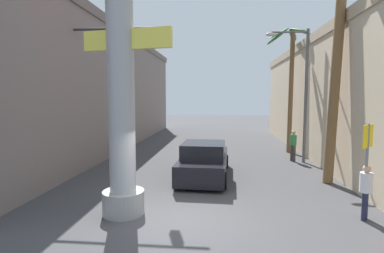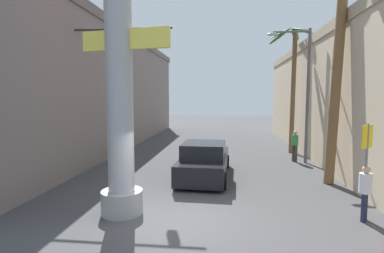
{
  "view_description": "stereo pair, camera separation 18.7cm",
  "coord_description": "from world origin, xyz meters",
  "px_view_note": "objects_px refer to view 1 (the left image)",
  "views": [
    {
      "loc": [
        1.15,
        -8.05,
        3.43
      ],
      "look_at": [
        0.0,
        3.86,
        2.3
      ],
      "focal_mm": 28.0,
      "sensor_mm": 36.0,
      "label": 1
    },
    {
      "loc": [
        1.34,
        -8.03,
        3.43
      ],
      "look_at": [
        0.0,
        3.86,
        2.3
      ],
      "focal_mm": 28.0,
      "sensor_mm": 36.0,
      "label": 2
    }
  ],
  "objects_px": {
    "palm_tree_mid_left": "(111,77)",
    "pedestrian_mid_right": "(293,143)",
    "car_lead": "(204,161)",
    "traffic_light_mast": "(96,74)",
    "palm_tree_near_right": "(335,41)",
    "street_lamp": "(300,83)",
    "pedestrian_by_sign": "(366,188)",
    "palm_tree_mid_right": "(291,70)",
    "neon_sign_pole": "(121,60)",
    "crossing_sign": "(367,158)"
  },
  "relations": [
    {
      "from": "traffic_light_mast",
      "to": "palm_tree_mid_left",
      "type": "distance_m",
      "value": 6.28
    },
    {
      "from": "street_lamp",
      "to": "pedestrian_mid_right",
      "type": "xyz_separation_m",
      "value": [
        -0.18,
        0.24,
        -3.23
      ]
    },
    {
      "from": "car_lead",
      "to": "palm_tree_mid_right",
      "type": "xyz_separation_m",
      "value": [
        5.02,
        6.65,
        4.47
      ]
    },
    {
      "from": "traffic_light_mast",
      "to": "car_lead",
      "type": "height_order",
      "value": "traffic_light_mast"
    },
    {
      "from": "palm_tree_near_right",
      "to": "palm_tree_mid_left",
      "type": "bearing_deg",
      "value": 152.23
    },
    {
      "from": "palm_tree_mid_left",
      "to": "palm_tree_near_right",
      "type": "distance_m",
      "value": 13.04
    },
    {
      "from": "traffic_light_mast",
      "to": "palm_tree_mid_right",
      "type": "xyz_separation_m",
      "value": [
        9.7,
        6.81,
        0.69
      ]
    },
    {
      "from": "pedestrian_mid_right",
      "to": "pedestrian_by_sign",
      "type": "distance_m",
      "value": 7.91
    },
    {
      "from": "palm_tree_mid_left",
      "to": "pedestrian_mid_right",
      "type": "bearing_deg",
      "value": -11.14
    },
    {
      "from": "street_lamp",
      "to": "palm_tree_mid_right",
      "type": "height_order",
      "value": "palm_tree_mid_right"
    },
    {
      "from": "car_lead",
      "to": "pedestrian_mid_right",
      "type": "xyz_separation_m",
      "value": [
        4.63,
        3.74,
        0.28
      ]
    },
    {
      "from": "traffic_light_mast",
      "to": "car_lead",
      "type": "relative_size",
      "value": 1.29
    },
    {
      "from": "car_lead",
      "to": "palm_tree_mid_right",
      "type": "relative_size",
      "value": 0.64
    },
    {
      "from": "car_lead",
      "to": "crossing_sign",
      "type": "bearing_deg",
      "value": -41.53
    },
    {
      "from": "neon_sign_pole",
      "to": "palm_tree_near_right",
      "type": "distance_m",
      "value": 8.57
    },
    {
      "from": "street_lamp",
      "to": "crossing_sign",
      "type": "bearing_deg",
      "value": -90.52
    },
    {
      "from": "street_lamp",
      "to": "car_lead",
      "type": "bearing_deg",
      "value": -143.97
    },
    {
      "from": "crossing_sign",
      "to": "traffic_light_mast",
      "type": "bearing_deg",
      "value": 156.82
    },
    {
      "from": "crossing_sign",
      "to": "palm_tree_mid_right",
      "type": "height_order",
      "value": "palm_tree_mid_right"
    },
    {
      "from": "traffic_light_mast",
      "to": "palm_tree_near_right",
      "type": "distance_m",
      "value": 9.96
    },
    {
      "from": "palm_tree_mid_right",
      "to": "pedestrian_mid_right",
      "type": "distance_m",
      "value": 5.11
    },
    {
      "from": "street_lamp",
      "to": "palm_tree_near_right",
      "type": "relative_size",
      "value": 0.75
    },
    {
      "from": "neon_sign_pole",
      "to": "crossing_sign",
      "type": "bearing_deg",
      "value": 1.68
    },
    {
      "from": "street_lamp",
      "to": "pedestrian_by_sign",
      "type": "relative_size",
      "value": 4.45
    },
    {
      "from": "traffic_light_mast",
      "to": "palm_tree_near_right",
      "type": "height_order",
      "value": "palm_tree_near_right"
    },
    {
      "from": "crossing_sign",
      "to": "car_lead",
      "type": "xyz_separation_m",
      "value": [
        -4.74,
        4.2,
        -1.08
      ]
    },
    {
      "from": "car_lead",
      "to": "pedestrian_mid_right",
      "type": "distance_m",
      "value": 5.96
    },
    {
      "from": "palm_tree_mid_right",
      "to": "crossing_sign",
      "type": "bearing_deg",
      "value": -91.46
    },
    {
      "from": "car_lead",
      "to": "palm_tree_mid_right",
      "type": "height_order",
      "value": "palm_tree_mid_right"
    },
    {
      "from": "crossing_sign",
      "to": "street_lamp",
      "type": "bearing_deg",
      "value": 89.48
    },
    {
      "from": "car_lead",
      "to": "palm_tree_mid_left",
      "type": "height_order",
      "value": "palm_tree_mid_left"
    },
    {
      "from": "neon_sign_pole",
      "to": "palm_tree_mid_left",
      "type": "relative_size",
      "value": 1.32
    },
    {
      "from": "pedestrian_mid_right",
      "to": "palm_tree_mid_left",
      "type": "bearing_deg",
      "value": 168.86
    },
    {
      "from": "palm_tree_mid_left",
      "to": "traffic_light_mast",
      "type": "bearing_deg",
      "value": -75.02
    },
    {
      "from": "neon_sign_pole",
      "to": "palm_tree_mid_left",
      "type": "distance_m",
      "value": 11.1
    },
    {
      "from": "pedestrian_mid_right",
      "to": "car_lead",
      "type": "bearing_deg",
      "value": -141.11
    },
    {
      "from": "street_lamp",
      "to": "traffic_light_mast",
      "type": "bearing_deg",
      "value": -158.86
    },
    {
      "from": "street_lamp",
      "to": "palm_tree_mid_left",
      "type": "relative_size",
      "value": 0.93
    },
    {
      "from": "traffic_light_mast",
      "to": "palm_tree_near_right",
      "type": "bearing_deg",
      "value": -0.0
    },
    {
      "from": "palm_tree_near_right",
      "to": "pedestrian_by_sign",
      "type": "height_order",
      "value": "palm_tree_near_right"
    },
    {
      "from": "street_lamp",
      "to": "crossing_sign",
      "type": "relative_size",
      "value": 2.56
    },
    {
      "from": "street_lamp",
      "to": "traffic_light_mast",
      "type": "distance_m",
      "value": 10.18
    },
    {
      "from": "crossing_sign",
      "to": "pedestrian_by_sign",
      "type": "bearing_deg",
      "value": 44.87
    },
    {
      "from": "traffic_light_mast",
      "to": "pedestrian_by_sign",
      "type": "height_order",
      "value": "traffic_light_mast"
    },
    {
      "from": "street_lamp",
      "to": "palm_tree_mid_right",
      "type": "relative_size",
      "value": 0.89
    },
    {
      "from": "palm_tree_near_right",
      "to": "pedestrian_by_sign",
      "type": "xyz_separation_m",
      "value": [
        -0.43,
        -4.0,
        -4.77
      ]
    },
    {
      "from": "palm_tree_mid_left",
      "to": "neon_sign_pole",
      "type": "bearing_deg",
      "value": -68.03
    },
    {
      "from": "neon_sign_pole",
      "to": "palm_tree_mid_left",
      "type": "bearing_deg",
      "value": 111.97
    },
    {
      "from": "crossing_sign",
      "to": "car_lead",
      "type": "distance_m",
      "value": 6.43
    },
    {
      "from": "pedestrian_mid_right",
      "to": "palm_tree_near_right",
      "type": "bearing_deg",
      "value": -81.61
    }
  ]
}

